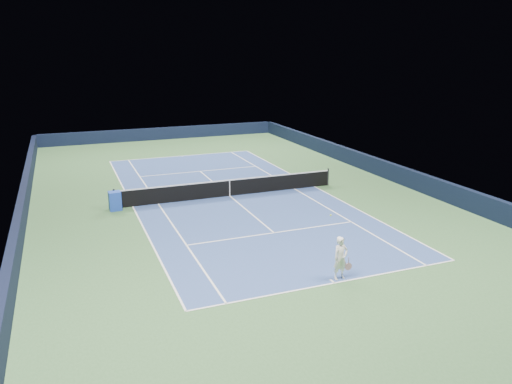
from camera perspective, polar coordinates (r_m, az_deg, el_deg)
name	(u,v)px	position (r m, az deg, el deg)	size (l,w,h in m)	color
ground	(230,196)	(28.69, -3.02, -0.46)	(40.00, 40.00, 0.00)	#355D33
wall_far	(162,134)	(47.35, -10.75, 6.58)	(22.00, 0.35, 1.10)	black
wall_right	(388,170)	(33.45, 14.84, 2.40)	(0.35, 40.00, 1.10)	black
wall_left	(22,208)	(27.28, -25.14, -1.69)	(0.35, 40.00, 1.10)	black
court_surface	(230,196)	(28.69, -3.02, -0.45)	(10.97, 23.77, 0.01)	navy
baseline_far	(182,156)	(39.81, -8.49, 4.11)	(10.97, 0.08, 0.00)	white
baseline_near	(334,283)	(18.54, 8.96, -10.24)	(10.97, 0.08, 0.00)	white
sideline_doubles_right	(314,187)	(30.79, 6.70, 0.63)	(0.08, 23.77, 0.00)	white
sideline_doubles_left	(133,207)	(27.54, -13.91, -1.62)	(0.08, 23.77, 0.00)	white
sideline_singles_right	(294,189)	(30.18, 4.40, 0.37)	(0.08, 23.77, 0.00)	white
sideline_singles_left	(158,204)	(27.73, -11.11, -1.32)	(0.08, 23.77, 0.00)	white
service_line_far	(200,171)	(34.61, -6.40, 2.37)	(8.23, 0.08, 0.00)	white
service_line_near	(274,233)	(23.02, 2.08, -4.68)	(8.23, 0.08, 0.00)	white
center_service_line	(230,196)	(28.69, -3.02, -0.44)	(0.08, 12.80, 0.00)	white
center_mark_far	(182,156)	(39.67, -8.44, 4.07)	(0.08, 0.30, 0.00)	white
center_mark_near	(332,281)	(18.66, 8.72, -10.05)	(0.08, 0.30, 0.00)	white
tennis_net	(230,188)	(28.55, -3.04, 0.51)	(12.90, 0.10, 1.07)	black
sponsor_cube	(115,201)	(27.06, -15.81, -0.98)	(0.65, 0.57, 1.00)	#1E42B7
tennis_player	(341,258)	(18.57, 9.65, -7.47)	(0.78, 1.26, 2.17)	white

